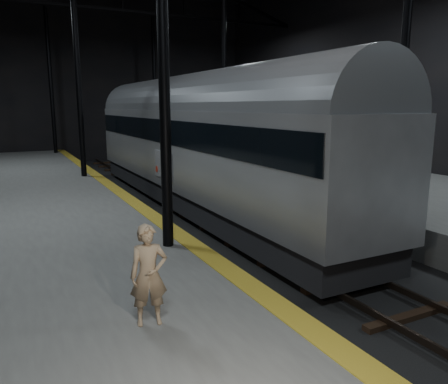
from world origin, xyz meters
TOP-DOWN VIEW (x-y plane):
  - ground at (0.00, 0.00)m, footprint 44.00×44.00m
  - platform_left at (-7.50, 0.00)m, footprint 9.00×43.80m
  - platform_right at (7.50, 0.00)m, footprint 9.00×43.80m
  - tactile_strip at (-3.25, 0.00)m, footprint 0.50×43.80m
  - track at (0.00, 0.00)m, footprint 2.40×43.00m
  - train at (-0.00, 3.25)m, footprint 3.08×20.61m
  - woman at (-5.38, -7.57)m, footprint 0.64×0.49m

SIDE VIEW (x-z plane):
  - ground at x=0.00m, z-range 0.00..0.00m
  - track at x=0.00m, z-range -0.05..0.19m
  - platform_left at x=-7.50m, z-range 0.00..1.00m
  - platform_right at x=7.50m, z-range 0.00..1.00m
  - tactile_strip at x=-3.25m, z-range 1.00..1.01m
  - woman at x=-5.38m, z-range 1.00..2.59m
  - train at x=0.00m, z-range 0.32..5.83m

